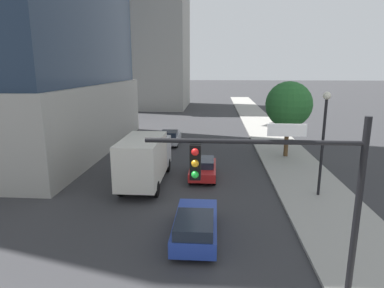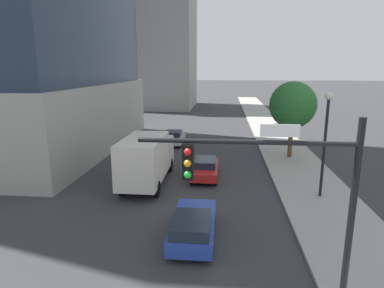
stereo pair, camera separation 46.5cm
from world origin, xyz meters
The scene contains 9 objects.
sidewalk centered at (8.68, 20.00, 0.07)m, with size 4.52×120.00×0.15m, color #9E9B93.
construction_building centered at (-10.00, 58.68, 18.05)m, with size 14.97×24.36×40.63m.
traffic_light_pole centered at (4.66, 3.92, 4.22)m, with size 6.36×0.48×6.02m.
street_lamp centered at (8.75, 13.45, 4.08)m, with size 0.44×0.44×6.04m.
street_tree centered at (8.62, 22.30, 4.50)m, with size 3.81×3.81×6.27m.
car_red centered at (1.81, 16.54, 0.69)m, with size 1.78×4.14×1.32m.
car_blue centered at (1.81, 7.89, 0.72)m, with size 1.87×4.43×1.42m.
car_silver centered at (-1.88, 26.46, 0.71)m, with size 1.87×4.12×1.40m.
box_truck centered at (-1.88, 14.90, 1.80)m, with size 2.39×7.14×3.25m.
Camera 1 is at (2.60, -5.42, 7.48)m, focal length 30.94 mm.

